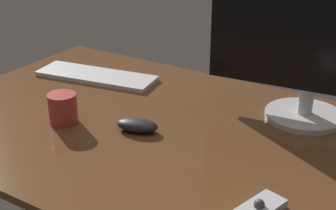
# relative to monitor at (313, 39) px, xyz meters

# --- Properties ---
(desk) EXTENTS (1.40, 0.84, 0.02)m
(desk) POSITION_rel_monitor_xyz_m (-0.26, -0.26, -0.23)
(desk) COLOR brown
(desk) RESTS_ON ground
(monitor) EXTENTS (0.55, 0.21, 0.43)m
(monitor) POSITION_rel_monitor_xyz_m (0.00, 0.00, 0.00)
(monitor) COLOR silver
(monitor) RESTS_ON desk
(keyboard) EXTENTS (0.41, 0.19, 0.01)m
(keyboard) POSITION_rel_monitor_xyz_m (-0.67, -0.07, -0.21)
(keyboard) COLOR silver
(keyboard) RESTS_ON desk
(computer_mouse) EXTENTS (0.12, 0.09, 0.03)m
(computer_mouse) POSITION_rel_monitor_xyz_m (-0.34, -0.31, -0.21)
(computer_mouse) COLOR black
(computer_mouse) RESTS_ON desk
(coffee_mug) EXTENTS (0.08, 0.08, 0.08)m
(coffee_mug) POSITION_rel_monitor_xyz_m (-0.53, -0.37, -0.18)
(coffee_mug) COLOR #B23833
(coffee_mug) RESTS_ON desk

